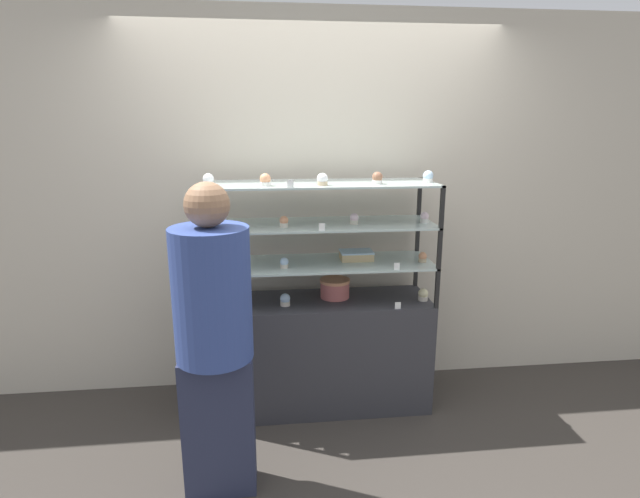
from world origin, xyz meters
TOP-DOWN VIEW (x-y plane):
  - ground_plane at (0.00, 0.00)m, footprint 20.00×20.00m
  - back_wall at (0.00, 0.38)m, footprint 8.00×0.05m
  - display_base at (0.00, 0.00)m, footprint 1.43×0.47m
  - display_riser_lower at (0.00, 0.00)m, footprint 1.43×0.47m
  - display_riser_middle at (0.00, 0.00)m, footprint 1.43×0.47m
  - display_riser_upper at (0.00, 0.00)m, footprint 1.43×0.47m
  - layer_cake_centerpiece at (0.10, 0.04)m, footprint 0.20×0.20m
  - sheet_cake_frosted at (0.24, 0.05)m, footprint 0.21×0.15m
  - cupcake_0 at (-0.65, -0.08)m, footprint 0.06×0.06m
  - cupcake_1 at (-0.23, -0.07)m, footprint 0.06×0.06m
  - cupcake_2 at (0.67, -0.08)m, footprint 0.06×0.06m
  - price_tag_0 at (0.46, -0.21)m, footprint 0.04×0.00m
  - cupcake_3 at (-0.65, -0.08)m, footprint 0.05×0.05m
  - cupcake_4 at (-0.23, -0.10)m, footprint 0.05×0.05m
  - cupcake_5 at (0.66, -0.06)m, footprint 0.05×0.05m
  - price_tag_1 at (0.45, -0.21)m, footprint 0.04×0.00m
  - cupcake_6 at (-0.66, -0.09)m, footprint 0.05×0.05m
  - cupcake_7 at (-0.23, -0.09)m, footprint 0.05×0.05m
  - cupcake_8 at (0.21, -0.04)m, footprint 0.05×0.05m
  - cupcake_9 at (0.66, -0.04)m, footprint 0.05×0.05m
  - price_tag_2 at (-0.01, -0.21)m, footprint 0.04×0.00m
  - cupcake_10 at (-0.66, -0.08)m, footprint 0.06×0.06m
  - cupcake_11 at (-0.33, -0.11)m, footprint 0.06×0.06m
  - cupcake_12 at (0.00, -0.13)m, footprint 0.06×0.06m
  - cupcake_13 at (0.34, -0.09)m, footprint 0.06×0.06m
  - cupcake_14 at (0.67, -0.04)m, footprint 0.06×0.06m
  - price_tag_3 at (-0.19, -0.21)m, footprint 0.04×0.00m
  - customer_figure at (-0.60, -0.75)m, footprint 0.38×0.38m

SIDE VIEW (x-z plane):
  - ground_plane at x=0.00m, z-range 0.00..0.00m
  - display_base at x=0.00m, z-range 0.00..0.75m
  - price_tag_0 at x=0.46m, z-range 0.75..0.79m
  - cupcake_0 at x=-0.65m, z-range 0.75..0.82m
  - cupcake_1 at x=-0.23m, z-range 0.75..0.82m
  - cupcake_2 at x=0.67m, z-range 0.75..0.82m
  - layer_cake_centerpiece at x=0.10m, z-range 0.75..0.87m
  - customer_figure at x=-0.60m, z-range 0.06..1.67m
  - display_riser_lower at x=0.00m, z-range 0.86..1.12m
  - price_tag_1 at x=0.45m, z-range 1.00..1.05m
  - sheet_cake_frosted at x=0.24m, z-range 1.00..1.06m
  - cupcake_3 at x=-0.65m, z-range 1.00..1.07m
  - cupcake_4 at x=-0.23m, z-range 1.00..1.07m
  - cupcake_5 at x=0.66m, z-range 1.00..1.07m
  - display_riser_middle at x=0.00m, z-range 1.12..1.37m
  - price_tag_2 at x=-0.01m, z-range 1.26..1.30m
  - cupcake_6 at x=-0.66m, z-range 1.26..1.32m
  - cupcake_7 at x=-0.23m, z-range 1.26..1.32m
  - cupcake_8 at x=0.21m, z-range 1.26..1.32m
  - cupcake_9 at x=0.66m, z-range 1.26..1.32m
  - back_wall at x=0.00m, z-range 0.00..2.60m
  - display_riser_upper at x=0.00m, z-range 1.37..1.62m
  - price_tag_3 at x=-0.19m, z-range 1.51..1.55m
  - cupcake_10 at x=-0.66m, z-range 1.51..1.58m
  - cupcake_11 at x=-0.33m, z-range 1.51..1.58m
  - cupcake_12 at x=0.00m, z-range 1.51..1.58m
  - cupcake_13 at x=0.34m, z-range 1.51..1.58m
  - cupcake_14 at x=0.67m, z-range 1.51..1.58m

